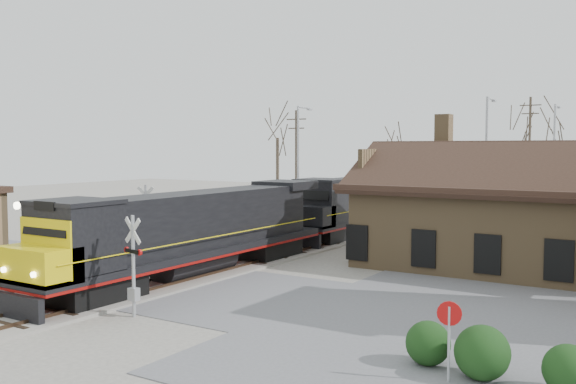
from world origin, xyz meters
name	(u,v)px	position (x,y,z in m)	size (l,w,h in m)	color
ground	(166,284)	(0.00, 0.00, 0.00)	(140.00, 140.00, 0.00)	#A8A398
road	(166,284)	(0.00, 0.00, 0.01)	(60.00, 9.00, 0.03)	#5E5E63
track_main	(329,241)	(0.00, 15.00, 0.07)	(3.40, 90.00, 0.24)	#A8A398
track_siding	(271,236)	(-4.50, 15.00, 0.07)	(3.40, 90.00, 0.24)	#A8A398
depot	(510,221)	(11.99, 12.00, 2.41)	(15.20, 9.31, 7.90)	olive
locomotive_lead	(186,232)	(0.00, 1.36, 2.19)	(2.80, 18.77, 4.16)	black
locomotive_trailing	(365,202)	(0.00, 20.41, 2.19)	(2.80, 18.77, 3.94)	black
crossbuck_near	(133,269)	(2.88, -4.73, 1.75)	(1.04, 0.30, 3.68)	#A5A8AD
crossbuck_far	(146,222)	(-6.45, 5.26, 1.87)	(1.11, 0.42, 3.98)	#A5A8AD
do_not_enter_sign	(449,326)	(14.53, -5.02, 1.50)	(0.64, 0.17, 2.15)	#A5A8AD
hedge_a	(428,343)	(13.61, -3.99, 0.63)	(1.26, 1.26, 1.26)	black
hedge_b	(482,353)	(15.20, -4.32, 0.73)	(1.45, 1.45, 1.45)	black
hedge_c	(569,370)	(17.28, -4.22, 0.63)	(1.26, 1.26, 1.26)	black
streetlight_a	(299,160)	(-5.74, 20.75, 5.15)	(0.25, 2.04, 9.22)	#A5A8AD
streetlight_b	(487,159)	(7.76, 23.11, 5.29)	(0.25, 2.04, 9.50)	#A5A8AD
streetlight_c	(554,157)	(10.00, 34.88, 5.33)	(0.25, 2.04, 9.58)	#A5A8AD
utility_pole_a	(296,161)	(-10.32, 27.77, 4.91)	(2.00, 0.24, 9.38)	#382D23
utility_pole_b	(529,151)	(6.17, 43.92, 5.70)	(2.00, 0.24, 10.93)	#382D23
tree_a	(277,126)	(-14.62, 31.26, 8.16)	(4.67, 4.67, 11.45)	#382D23
tree_b	(395,146)	(-5.88, 39.55, 6.22)	(3.57, 3.57, 8.75)	#382D23
tree_c	(519,130)	(4.89, 45.35, 7.81)	(4.48, 4.48, 10.97)	#382D23
tree_d	(553,130)	(9.06, 39.51, 7.60)	(4.36, 4.36, 10.67)	#382D23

